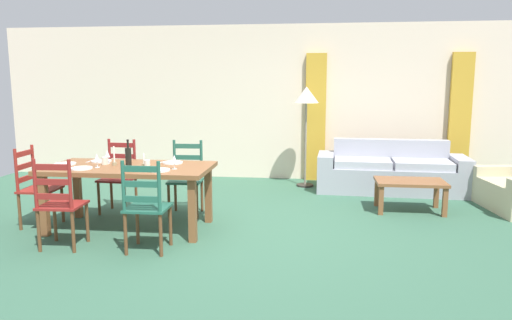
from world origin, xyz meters
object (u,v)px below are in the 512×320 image
at_px(coffee_cup_primary, 147,164).
at_px(standing_lamp, 306,101).
at_px(wine_glass_near_left, 97,158).
at_px(wine_bottle, 128,157).
at_px(dining_chair_far_right, 186,178).
at_px(dining_table, 129,173).
at_px(couch, 391,173).
at_px(wine_glass_near_right, 174,159).
at_px(coffee_cup_secondary, 105,161).
at_px(dining_chair_near_left, 60,204).
at_px(coffee_table, 410,185).
at_px(wine_glass_far_left, 107,154).
at_px(dining_chair_far_left, 119,176).
at_px(dining_chair_near_right, 146,206).
at_px(dining_chair_head_west, 36,187).

xyz_separation_m(coffee_cup_primary, standing_lamp, (1.72, 2.70, 0.62)).
bearing_deg(wine_glass_near_left, wine_bottle, 15.18).
bearing_deg(dining_chair_far_right, dining_table, -123.24).
bearing_deg(couch, coffee_cup_primary, -140.72).
height_order(wine_glass_near_right, coffee_cup_secondary, wine_glass_near_right).
bearing_deg(dining_table, dining_chair_near_left, -121.04).
relative_size(wine_bottle, coffee_table, 0.35).
relative_size(wine_glass_far_left, coffee_cup_primary, 1.79).
xyz_separation_m(wine_glass_near_left, wine_glass_far_left, (-0.00, 0.28, 0.00)).
height_order(wine_glass_near_left, wine_glass_far_left, same).
relative_size(dining_chair_far_left, wine_glass_near_right, 5.96).
bearing_deg(wine_glass_near_right, coffee_table, 25.46).
distance_m(dining_chair_near_right, wine_glass_far_left, 1.24).
height_order(dining_table, dining_chair_near_right, dining_chair_near_right).
distance_m(dining_chair_near_right, dining_chair_far_left, 1.71).
bearing_deg(standing_lamp, wine_glass_near_left, -129.79).
xyz_separation_m(wine_glass_near_left, standing_lamp, (2.29, 2.76, 0.55)).
bearing_deg(dining_chair_near_right, couch, 47.91).
bearing_deg(dining_chair_far_right, wine_glass_near_right, -82.85).
height_order(dining_chair_far_left, wine_glass_near_right, dining_chair_far_left).
xyz_separation_m(dining_table, standing_lamp, (1.98, 2.62, 0.75)).
relative_size(wine_glass_near_left, wine_glass_near_right, 1.00).
relative_size(dining_chair_near_right, dining_chair_far_right, 1.00).
height_order(dining_chair_head_west, wine_glass_far_left, dining_chair_head_west).
height_order(dining_chair_far_left, dining_chair_far_right, same).
xyz_separation_m(dining_chair_head_west, wine_glass_far_left, (0.83, 0.18, 0.38)).
bearing_deg(dining_chair_near_right, wine_glass_near_left, 142.66).
xyz_separation_m(wine_glass_near_right, coffee_cup_secondary, (-0.90, 0.19, -0.07)).
bearing_deg(dining_chair_near_right, dining_chair_head_west, 156.59).
height_order(wine_bottle, wine_glass_near_left, wine_bottle).
bearing_deg(dining_table, wine_glass_far_left, 155.98).
height_order(dining_table, coffee_table, dining_table).
bearing_deg(wine_glass_near_right, dining_table, 168.09).
height_order(dining_chair_head_west, couch, dining_chair_head_west).
xyz_separation_m(dining_chair_head_west, coffee_cup_secondary, (0.83, 0.10, 0.32)).
xyz_separation_m(wine_glass_near_right, standing_lamp, (1.39, 2.74, 0.55)).
bearing_deg(wine_glass_near_left, coffee_table, 20.01).
bearing_deg(standing_lamp, coffee_cup_secondary, -131.92).
bearing_deg(coffee_cup_primary, standing_lamp, 57.46).
bearing_deg(coffee_cup_secondary, standing_lamp, 48.08).
bearing_deg(wine_bottle, coffee_cup_secondary, 162.45).
distance_m(wine_bottle, wine_glass_near_left, 0.35).
bearing_deg(dining_chair_far_left, coffee_cup_secondary, -79.70).
xyz_separation_m(wine_bottle, coffee_table, (3.38, 1.26, -0.51)).
relative_size(wine_glass_far_left, coffee_table, 0.18).
height_order(dining_chair_head_west, standing_lamp, standing_lamp).
distance_m(coffee_cup_primary, couch, 4.01).
relative_size(couch, standing_lamp, 1.41).
height_order(dining_chair_far_left, couch, dining_chair_far_left).
relative_size(dining_chair_near_right, coffee_table, 1.07).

